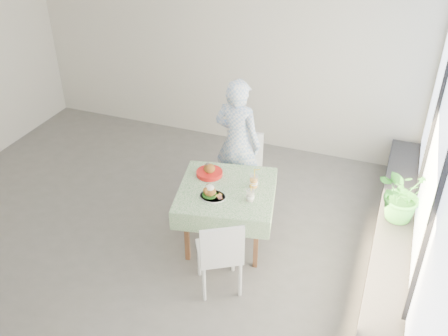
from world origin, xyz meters
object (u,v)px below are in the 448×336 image
at_px(chair_far, 242,186).
at_px(potted_plant, 404,193).
at_px(main_dish, 211,193).
at_px(diner, 237,143).
at_px(juice_cup_orange, 254,182).
at_px(cafe_table, 227,209).
at_px(chair_near, 219,266).

height_order(chair_far, potted_plant, potted_plant).
bearing_deg(main_dish, diner, 93.83).
relative_size(diner, juice_cup_orange, 5.93).
xyz_separation_m(cafe_table, potted_plant, (1.83, 0.48, 0.36)).
distance_m(main_dish, juice_cup_orange, 0.50).
bearing_deg(cafe_table, chair_near, -75.33).
bearing_deg(diner, potted_plant, 178.08).
relative_size(chair_near, potted_plant, 1.44).
height_order(chair_near, juice_cup_orange, juice_cup_orange).
bearing_deg(chair_near, chair_far, 99.75).
bearing_deg(juice_cup_orange, chair_near, -95.43).
bearing_deg(diner, juice_cup_orange, 130.20).
bearing_deg(juice_cup_orange, potted_plant, 12.42).
bearing_deg(juice_cup_orange, chair_far, 118.96).
height_order(cafe_table, diner, diner).
xyz_separation_m(main_dish, juice_cup_orange, (0.37, 0.34, 0.02)).
xyz_separation_m(chair_near, potted_plant, (1.64, 1.19, 0.54)).
xyz_separation_m(chair_far, main_dish, (-0.04, -0.94, 0.49)).
bearing_deg(diner, chair_far, 142.35).
distance_m(main_dish, potted_plant, 2.05).
bearing_deg(juice_cup_orange, main_dish, -137.24).
relative_size(main_dish, juice_cup_orange, 1.02).
height_order(chair_near, diner, diner).
bearing_deg(chair_near, cafe_table, 104.67).
height_order(cafe_table, chair_far, chair_far).
bearing_deg(chair_near, potted_plant, 35.98).
xyz_separation_m(chair_near, main_dish, (-0.29, 0.51, 0.51)).
distance_m(chair_near, main_dish, 0.78).
xyz_separation_m(cafe_table, main_dish, (-0.10, -0.20, 0.33)).
bearing_deg(chair_near, juice_cup_orange, 84.57).
bearing_deg(potted_plant, main_dish, -160.46).
xyz_separation_m(cafe_table, juice_cup_orange, (0.27, 0.14, 0.35)).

